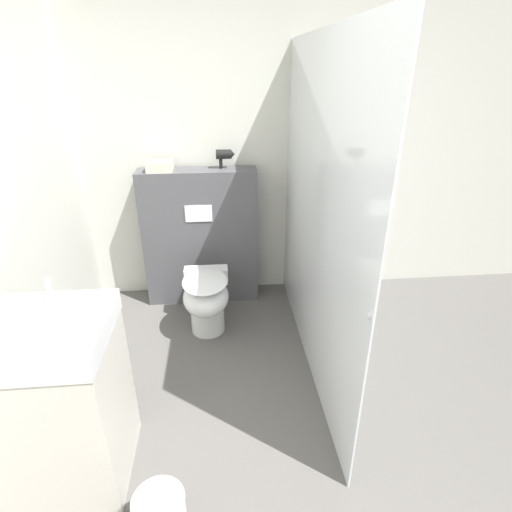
{
  "coord_description": "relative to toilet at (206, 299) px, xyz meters",
  "views": [
    {
      "loc": [
        -0.22,
        -1.03,
        1.94
      ],
      "look_at": [
        0.01,
        1.42,
        0.77
      ],
      "focal_mm": 28.0,
      "sensor_mm": 36.0,
      "label": 1
    }
  ],
  "objects": [
    {
      "name": "toilet",
      "position": [
        0.0,
        0.0,
        0.0
      ],
      "size": [
        0.35,
        0.54,
        0.51
      ],
      "color": "white",
      "rests_on": "ground_plane"
    },
    {
      "name": "folded_towel",
      "position": [
        -0.33,
        0.55,
        0.92
      ],
      "size": [
        0.2,
        0.17,
        0.08
      ],
      "color": "beige",
      "rests_on": "partition_panel"
    },
    {
      "name": "hair_drier",
      "position": [
        0.19,
        0.59,
        0.99
      ],
      "size": [
        0.15,
        0.08,
        0.15
      ],
      "color": "black",
      "rests_on": "partition_panel"
    },
    {
      "name": "wall_back",
      "position": [
        0.35,
        0.75,
        0.95
      ],
      "size": [
        8.0,
        0.06,
        2.5
      ],
      "color": "silver",
      "rests_on": "ground_plane"
    },
    {
      "name": "partition_panel",
      "position": [
        -0.04,
        0.57,
        0.29
      ],
      "size": [
        0.98,
        0.25,
        1.19
      ],
      "color": "#4C4C51",
      "rests_on": "ground_plane"
    },
    {
      "name": "shower_glass",
      "position": [
        0.73,
        -0.34,
        0.76
      ],
      "size": [
        0.04,
        2.11,
        2.13
      ],
      "color": "silver",
      "rests_on": "ground_plane"
    },
    {
      "name": "sink_vanity",
      "position": [
        -0.66,
        -1.16,
        0.17
      ],
      "size": [
        0.55,
        0.54,
        1.08
      ],
      "color": "beige",
      "rests_on": "ground_plane"
    }
  ]
}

